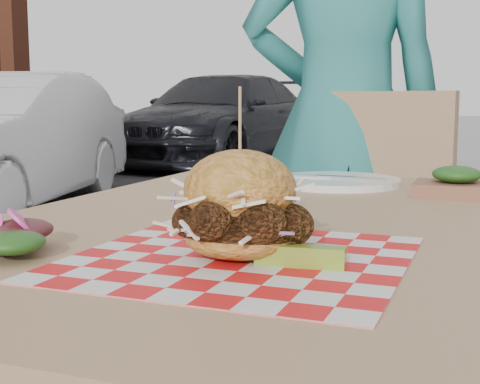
# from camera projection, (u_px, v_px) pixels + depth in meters

# --- Properties ---
(diner) EXTENTS (0.72, 0.57, 1.74)m
(diner) POSITION_uv_depth(u_px,v_px,m) (343.00, 118.00, 2.07)
(diner) COLOR #2A7A76
(diner) RESTS_ON ground
(car_dark) EXTENTS (2.06, 4.58, 1.30)m
(car_dark) POSITION_uv_depth(u_px,v_px,m) (220.00, 118.00, 9.89)
(car_dark) COLOR black
(car_dark) RESTS_ON ground
(patio_table) EXTENTS (0.80, 1.20, 0.75)m
(patio_table) POSITION_uv_depth(u_px,v_px,m) (271.00, 268.00, 1.02)
(patio_table) COLOR tan
(patio_table) RESTS_ON ground
(patio_chair) EXTENTS (0.50, 0.51, 0.95)m
(patio_chair) POSITION_uv_depth(u_px,v_px,m) (381.00, 234.00, 1.87)
(patio_chair) COLOR tan
(patio_chair) RESTS_ON ground
(paper_liner) EXTENTS (0.36, 0.36, 0.00)m
(paper_liner) POSITION_uv_depth(u_px,v_px,m) (240.00, 258.00, 0.74)
(paper_liner) COLOR red
(paper_liner) RESTS_ON patio_table
(sandwich) EXTENTS (0.17, 0.17, 0.19)m
(sandwich) POSITION_uv_depth(u_px,v_px,m) (240.00, 211.00, 0.74)
(sandwich) COLOR #D0823A
(sandwich) RESTS_ON paper_liner
(pickle_spear) EXTENTS (0.10, 0.03, 0.02)m
(pickle_spear) POSITION_uv_depth(u_px,v_px,m) (300.00, 256.00, 0.70)
(pickle_spear) COLOR #8BAC32
(pickle_spear) RESTS_ON paper_liner
(side_salad) EXTENTS (0.14, 0.14, 0.05)m
(side_salad) POSITION_uv_depth(u_px,v_px,m) (1.00, 241.00, 0.77)
(side_salad) COLOR #3F1419
(side_salad) RESTS_ON patio_table
(place_setting) EXTENTS (0.27, 0.27, 0.02)m
(place_setting) POSITION_uv_depth(u_px,v_px,m) (335.00, 181.00, 1.39)
(place_setting) COLOR white
(place_setting) RESTS_ON patio_table
(kraft_tray) EXTENTS (0.15, 0.12, 0.06)m
(kraft_tray) POSITION_uv_depth(u_px,v_px,m) (457.00, 184.00, 1.23)
(kraft_tray) COLOR brown
(kraft_tray) RESTS_ON patio_table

